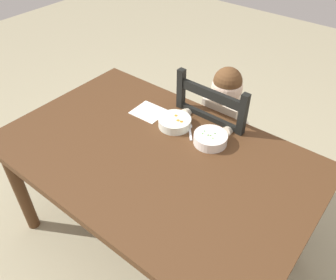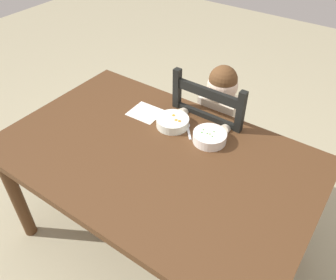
{
  "view_description": "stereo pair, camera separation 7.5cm",
  "coord_description": "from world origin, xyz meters",
  "px_view_note": "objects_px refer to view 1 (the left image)",
  "views": [
    {
      "loc": [
        0.8,
        -0.9,
        1.8
      ],
      "look_at": [
        0.03,
        0.07,
        0.76
      ],
      "focal_mm": 36.54,
      "sensor_mm": 36.0,
      "label": 1
    },
    {
      "loc": [
        0.74,
        -0.95,
        1.8
      ],
      "look_at": [
        0.03,
        0.07,
        0.76
      ],
      "focal_mm": 36.54,
      "sensor_mm": 36.0,
      "label": 2
    }
  ],
  "objects_px": {
    "bowl_of_peas": "(210,138)",
    "bowl_of_carrots": "(175,122)",
    "dining_chair": "(218,143)",
    "dining_table": "(155,166)",
    "child_figure": "(221,120)",
    "spoon": "(190,128)"
  },
  "relations": [
    {
      "from": "dining_chair",
      "to": "bowl_of_peas",
      "type": "xyz_separation_m",
      "value": [
        0.11,
        -0.3,
        0.29
      ]
    },
    {
      "from": "bowl_of_carrots",
      "to": "spoon",
      "type": "relative_size",
      "value": 1.45
    },
    {
      "from": "dining_chair",
      "to": "dining_table",
      "type": "bearing_deg",
      "value": -96.01
    },
    {
      "from": "dining_chair",
      "to": "bowl_of_peas",
      "type": "height_order",
      "value": "dining_chair"
    },
    {
      "from": "bowl_of_peas",
      "to": "bowl_of_carrots",
      "type": "height_order",
      "value": "bowl_of_peas"
    },
    {
      "from": "bowl_of_peas",
      "to": "bowl_of_carrots",
      "type": "distance_m",
      "value": 0.22
    },
    {
      "from": "dining_chair",
      "to": "child_figure",
      "type": "height_order",
      "value": "child_figure"
    },
    {
      "from": "dining_chair",
      "to": "bowl_of_peas",
      "type": "distance_m",
      "value": 0.43
    },
    {
      "from": "dining_table",
      "to": "dining_chair",
      "type": "relative_size",
      "value": 1.61
    },
    {
      "from": "dining_table",
      "to": "bowl_of_carrots",
      "type": "bearing_deg",
      "value": 103.31
    },
    {
      "from": "child_figure",
      "to": "spoon",
      "type": "height_order",
      "value": "child_figure"
    },
    {
      "from": "dining_table",
      "to": "child_figure",
      "type": "distance_m",
      "value": 0.52
    },
    {
      "from": "bowl_of_carrots",
      "to": "dining_chair",
      "type": "bearing_deg",
      "value": 69.83
    },
    {
      "from": "dining_table",
      "to": "bowl_of_carrots",
      "type": "distance_m",
      "value": 0.26
    },
    {
      "from": "spoon",
      "to": "child_figure",
      "type": "bearing_deg",
      "value": 83.07
    },
    {
      "from": "dining_chair",
      "to": "child_figure",
      "type": "relative_size",
      "value": 0.99
    },
    {
      "from": "dining_chair",
      "to": "child_figure",
      "type": "bearing_deg",
      "value": -78.92
    },
    {
      "from": "spoon",
      "to": "bowl_of_carrots",
      "type": "bearing_deg",
      "value": -161.64
    },
    {
      "from": "dining_table",
      "to": "dining_chair",
      "type": "bearing_deg",
      "value": 83.99
    },
    {
      "from": "spoon",
      "to": "dining_table",
      "type": "bearing_deg",
      "value": -95.32
    },
    {
      "from": "dining_table",
      "to": "child_figure",
      "type": "xyz_separation_m",
      "value": [
        0.06,
        0.52,
        0.0
      ]
    },
    {
      "from": "child_figure",
      "to": "spoon",
      "type": "distance_m",
      "value": 0.28
    }
  ]
}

